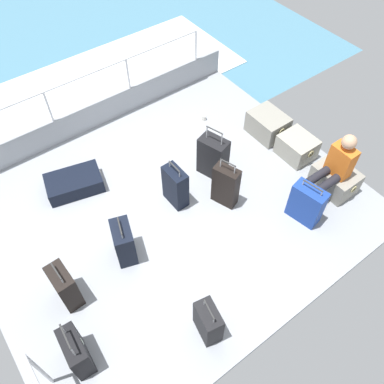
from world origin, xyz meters
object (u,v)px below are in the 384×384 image
at_px(suitcase_3, 76,351).
at_px(passenger_seated, 334,167).
at_px(suitcase_5, 213,157).
at_px(suitcase_8, 65,286).
at_px(suitcase_0, 208,322).
at_px(suitcase_1, 74,183).
at_px(cargo_crate_0, 268,125).
at_px(cargo_crate_1, 297,147).
at_px(cargo_crate_2, 335,179).
at_px(suitcase_2, 175,186).
at_px(suitcase_4, 306,204).
at_px(paper_cup, 204,117).
at_px(suitcase_6, 124,242).
at_px(suitcase_7, 226,186).

bearing_deg(suitcase_3, passenger_seated, 89.95).
bearing_deg(suitcase_5, suitcase_8, -78.09).
relative_size(suitcase_0, suitcase_8, 0.90).
height_order(suitcase_0, suitcase_1, suitcase_0).
xyz_separation_m(cargo_crate_0, cargo_crate_1, (0.64, 0.03, -0.02)).
bearing_deg(cargo_crate_2, suitcase_2, -120.50).
relative_size(passenger_seated, suitcase_8, 1.53).
relative_size(cargo_crate_2, suitcase_2, 0.88).
height_order(suitcase_1, suitcase_5, suitcase_5).
bearing_deg(suitcase_0, cargo_crate_2, 101.62).
distance_m(cargo_crate_2, suitcase_1, 3.82).
relative_size(suitcase_0, suitcase_4, 0.90).
bearing_deg(suitcase_1, paper_cup, 91.58).
relative_size(suitcase_4, suitcase_5, 0.79).
xyz_separation_m(cargo_crate_2, suitcase_2, (-1.18, -2.01, 0.14)).
xyz_separation_m(suitcase_1, suitcase_6, (1.41, 0.03, 0.17)).
bearing_deg(suitcase_2, cargo_crate_2, 59.50).
height_order(cargo_crate_2, paper_cup, cargo_crate_2).
xyz_separation_m(suitcase_1, suitcase_7, (1.49, 1.63, 0.22)).
distance_m(suitcase_0, suitcase_4, 2.11).
relative_size(suitcase_2, suitcase_8, 1.07).
height_order(suitcase_4, suitcase_8, suitcase_4).
xyz_separation_m(cargo_crate_1, suitcase_0, (1.37, -2.85, 0.08)).
bearing_deg(suitcase_3, cargo_crate_1, 100.75).
xyz_separation_m(suitcase_3, suitcase_8, (-0.74, 0.23, 0.03)).
bearing_deg(cargo_crate_0, cargo_crate_2, -0.34).
bearing_deg(passenger_seated, suitcase_5, -140.67).
distance_m(passenger_seated, paper_cup, 2.42).
bearing_deg(paper_cup, suitcase_7, -28.05).
height_order(cargo_crate_0, suitcase_1, cargo_crate_0).
xyz_separation_m(suitcase_0, suitcase_6, (-1.43, -0.23, 0.03)).
xyz_separation_m(suitcase_0, suitcase_1, (-2.84, -0.27, -0.14)).
distance_m(cargo_crate_2, suitcase_8, 3.98).
distance_m(suitcase_1, suitcase_6, 1.42).
relative_size(cargo_crate_2, suitcase_8, 0.94).
distance_m(suitcase_2, suitcase_8, 1.95).
bearing_deg(suitcase_8, suitcase_6, 97.19).
bearing_deg(suitcase_6, suitcase_3, -52.12).
height_order(cargo_crate_2, suitcase_7, suitcase_7).
xyz_separation_m(suitcase_5, paper_cup, (-1.02, 0.63, -0.28)).
distance_m(suitcase_1, suitcase_5, 2.08).
distance_m(cargo_crate_1, suitcase_5, 1.39).
xyz_separation_m(suitcase_2, suitcase_7, (0.42, 0.56, 0.02)).
distance_m(suitcase_4, paper_cup, 2.45).
height_order(suitcase_6, suitcase_8, suitcase_8).
distance_m(cargo_crate_2, suitcase_5, 1.81).
height_order(passenger_seated, suitcase_0, passenger_seated).
bearing_deg(suitcase_1, suitcase_5, 62.46).
relative_size(passenger_seated, suitcase_2, 1.43).
bearing_deg(cargo_crate_2, passenger_seated, -90.00).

